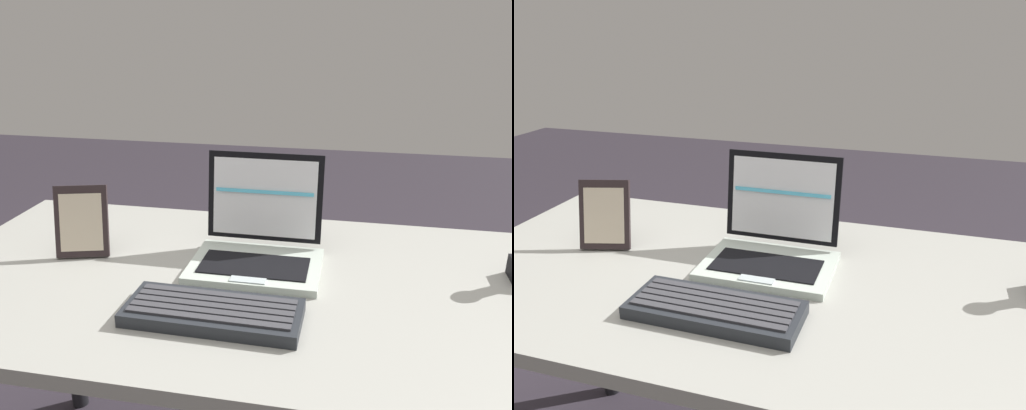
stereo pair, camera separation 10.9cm
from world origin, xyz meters
The scene contains 4 objects.
desk centered at (0.00, 0.00, 0.63)m, with size 1.43×0.73×0.71m.
laptop_front centered at (0.00, 0.08, 0.76)m, with size 0.29×0.23×0.23m.
external_keyboard centered at (-0.04, -0.16, 0.73)m, with size 0.33×0.13×0.03m.
photo_frame centered at (-0.41, 0.04, 0.79)m, with size 0.13×0.09×0.16m.
Camera 2 is at (0.30, -0.91, 1.23)m, focal length 35.72 mm.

